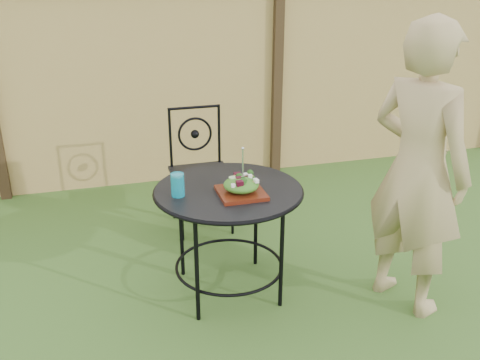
{
  "coord_description": "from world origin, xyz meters",
  "views": [
    {
      "loc": [
        -0.46,
        -2.74,
        2.01
      ],
      "look_at": [
        0.38,
        0.21,
        0.75
      ],
      "focal_mm": 40.0,
      "sensor_mm": 36.0,
      "label": 1
    }
  ],
  "objects_px": {
    "salad_plate": "(241,193)",
    "patio_chair": "(200,166)",
    "patio_table": "(229,209)",
    "diner": "(418,171)"
  },
  "relations": [
    {
      "from": "diner",
      "to": "patio_chair",
      "type": "bearing_deg",
      "value": 12.88
    },
    {
      "from": "patio_table",
      "to": "salad_plate",
      "type": "xyz_separation_m",
      "value": [
        0.05,
        -0.11,
        0.15
      ]
    },
    {
      "from": "patio_table",
      "to": "diner",
      "type": "distance_m",
      "value": 1.15
    },
    {
      "from": "patio_chair",
      "to": "salad_plate",
      "type": "bearing_deg",
      "value": -88.69
    },
    {
      "from": "patio_table",
      "to": "patio_chair",
      "type": "xyz_separation_m",
      "value": [
        0.02,
        1.0,
        -0.08
      ]
    },
    {
      "from": "patio_chair",
      "to": "patio_table",
      "type": "bearing_deg",
      "value": -91.35
    },
    {
      "from": "salad_plate",
      "to": "patio_table",
      "type": "bearing_deg",
      "value": 113.62
    },
    {
      "from": "salad_plate",
      "to": "patio_chair",
      "type": "bearing_deg",
      "value": 91.31
    },
    {
      "from": "patio_table",
      "to": "diner",
      "type": "bearing_deg",
      "value": -21.24
    },
    {
      "from": "patio_table",
      "to": "patio_chair",
      "type": "relative_size",
      "value": 0.97
    }
  ]
}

